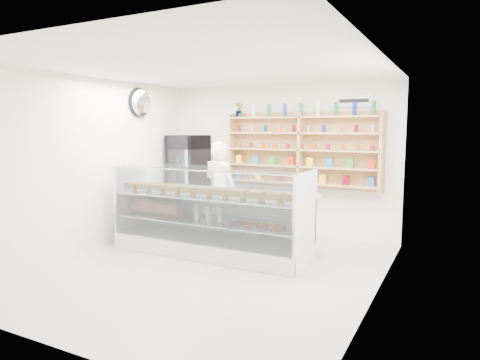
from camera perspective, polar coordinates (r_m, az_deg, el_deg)
The scene contains 8 objects.
room at distance 5.89m, azimuth -4.19°, elevation 1.20°, with size 5.00×5.00×5.00m.
display_counter at distance 6.84m, azimuth -3.92°, elevation -6.72°, with size 3.18×0.95×1.38m.
shop_worker at distance 7.65m, azimuth -2.57°, elevation -1.41°, with size 0.64×0.42×1.76m, color white.
drinks_cooler at distance 8.70m, azimuth -6.92°, elevation -0.11°, with size 0.71×0.70×1.85m.
wall_shelving at distance 7.78m, azimuth 8.08°, elevation 3.97°, with size 2.84×0.28×1.33m.
potted_plant at distance 8.28m, azimuth -0.13°, elevation 9.35°, with size 0.16×0.13×0.28m, color #1E6626.
security_mirror at distance 8.13m, azimuth -13.02°, elevation 10.02°, with size 0.15×0.50×0.50m, color silver.
wall_sign at distance 7.66m, azimuth 14.99°, elevation 10.16°, with size 0.62×0.03×0.20m, color white.
Camera 1 is at (3.08, -4.99, 1.99)m, focal length 32.00 mm.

